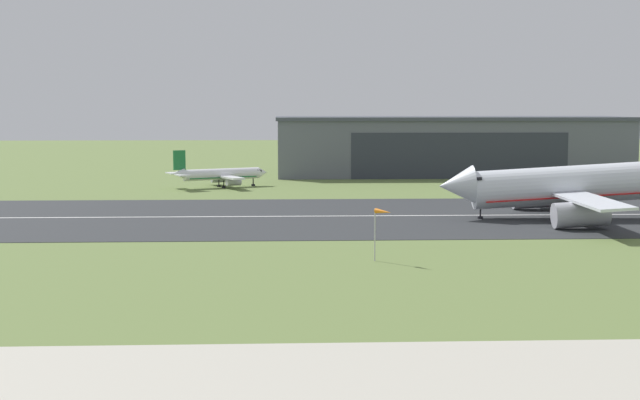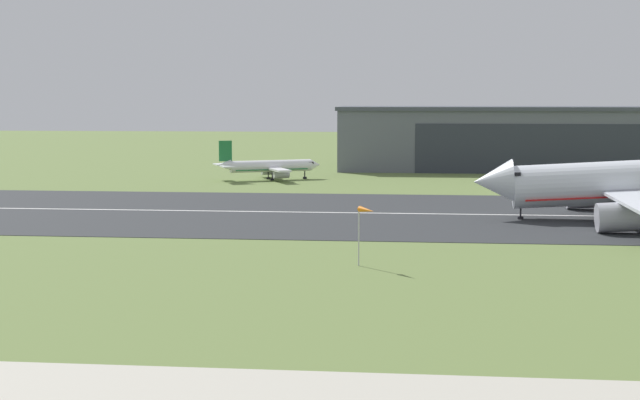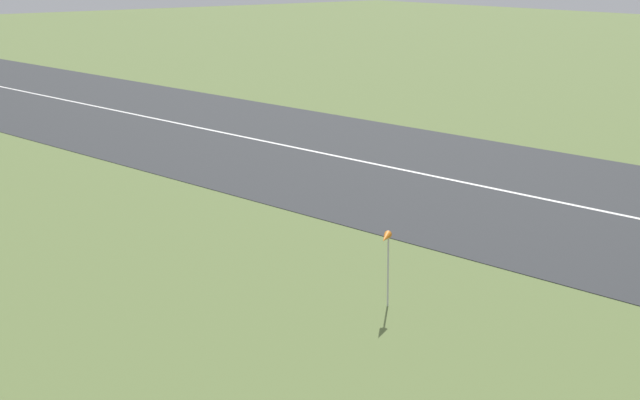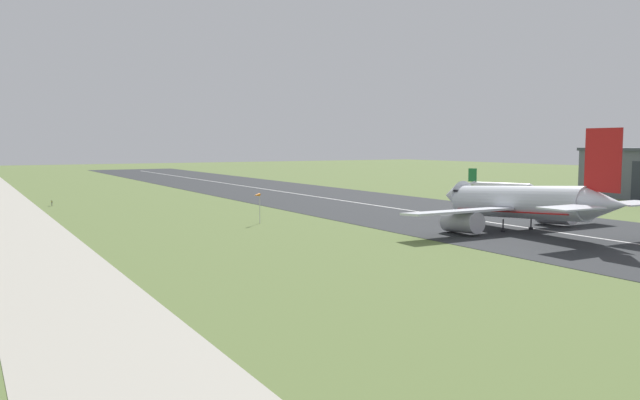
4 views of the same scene
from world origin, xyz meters
TOP-DOWN VIEW (x-y plane):
  - runway_strip at (0.00, 119.35)m, footprint 508.49×52.19m
  - runway_centreline at (0.00, 119.35)m, footprint 457.64×0.70m
  - windsock_pole at (35.27, 76.78)m, footprint 1.96×2.22m

SIDE VIEW (x-z plane):
  - runway_strip at x=0.00m, z-range 0.00..0.06m
  - runway_centreline at x=0.00m, z-range 0.06..0.07m
  - windsock_pole at x=35.27m, z-range 2.45..8.64m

